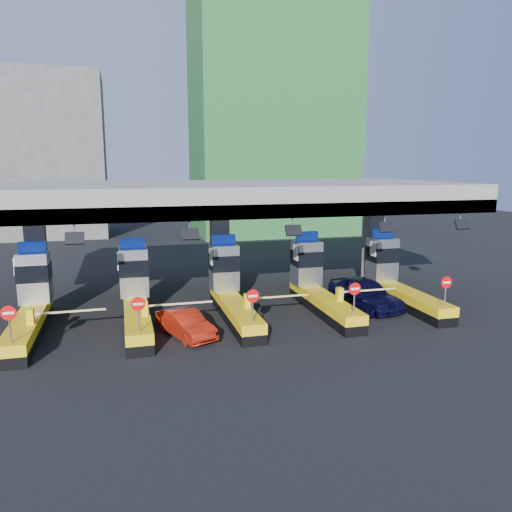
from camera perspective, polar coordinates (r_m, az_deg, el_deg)
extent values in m
plane|color=black|center=(27.30, -2.87, -6.73)|extent=(120.00, 120.00, 0.00)
cube|color=slate|center=(29.09, -4.25, 6.85)|extent=(28.00, 12.00, 1.50)
cube|color=#4C4C49|center=(23.56, -1.59, 5.09)|extent=(28.00, 0.60, 0.70)
cube|color=slate|center=(29.34, -23.70, -0.86)|extent=(1.00, 1.00, 5.50)
cube|color=slate|center=(29.51, -4.16, 0.06)|extent=(1.00, 1.00, 5.50)
cube|color=slate|center=(32.88, 13.21, 0.87)|extent=(1.00, 1.00, 5.50)
cylinder|color=slate|center=(23.06, -20.03, 2.85)|extent=(0.06, 0.06, 0.50)
cube|color=black|center=(22.91, -20.02, 1.92)|extent=(0.80, 0.38, 0.54)
cylinder|color=slate|center=(23.17, -7.61, 3.42)|extent=(0.06, 0.06, 0.50)
cube|color=black|center=(23.02, -7.53, 2.49)|extent=(0.80, 0.38, 0.54)
cylinder|color=slate|center=(24.33, 4.16, 3.81)|extent=(0.06, 0.06, 0.50)
cube|color=black|center=(24.19, 4.31, 2.93)|extent=(0.80, 0.38, 0.54)
cylinder|color=slate|center=(26.40, 14.49, 4.02)|extent=(0.06, 0.06, 0.50)
cube|color=black|center=(26.27, 14.67, 3.21)|extent=(0.80, 0.38, 0.54)
cylinder|color=slate|center=(28.88, 22.30, 4.09)|extent=(0.06, 0.06, 0.50)
cube|color=black|center=(28.76, 22.49, 3.36)|extent=(0.80, 0.38, 0.54)
cube|color=black|center=(26.10, -24.57, -7.92)|extent=(1.20, 8.00, 0.50)
cube|color=#E5B70C|center=(25.96, -24.65, -6.87)|extent=(1.20, 8.00, 0.50)
cube|color=#9EA3A8|center=(28.26, -23.98, -2.21)|extent=(1.50, 1.50, 2.60)
cube|color=black|center=(28.18, -24.03, -1.63)|extent=(1.56, 1.56, 0.90)
cube|color=#0C2DBF|center=(27.99, -24.22, 0.95)|extent=(1.30, 0.35, 0.55)
cube|color=white|center=(27.98, -25.80, -1.01)|extent=(0.06, 0.70, 0.90)
cylinder|color=slate|center=(22.32, -26.30, -7.32)|extent=(0.07, 0.07, 1.30)
cylinder|color=red|center=(22.12, -26.44, -5.86)|extent=(0.60, 0.04, 0.60)
cube|color=white|center=(22.10, -26.45, -5.87)|extent=(0.42, 0.02, 0.10)
cube|color=#E5B70C|center=(24.60, -24.39, -6.31)|extent=(0.30, 0.35, 0.70)
cube|color=white|center=(24.35, -20.56, -5.96)|extent=(3.20, 0.08, 0.08)
cube|color=black|center=(25.72, -13.43, -7.51)|extent=(1.20, 8.00, 0.50)
cube|color=#E5B70C|center=(25.57, -13.48, -6.44)|extent=(1.20, 8.00, 0.50)
cube|color=#9EA3A8|center=(27.91, -13.80, -1.76)|extent=(1.50, 1.50, 2.60)
cube|color=black|center=(27.83, -13.82, -1.16)|extent=(1.56, 1.56, 0.90)
cube|color=#0C2DBF|center=(27.63, -13.94, 1.45)|extent=(1.30, 0.35, 0.55)
cube|color=white|center=(27.47, -15.51, -0.54)|extent=(0.06, 0.70, 0.90)
cylinder|color=slate|center=(21.86, -13.27, -6.85)|extent=(0.07, 0.07, 1.30)
cylinder|color=red|center=(21.67, -13.33, -5.36)|extent=(0.60, 0.04, 0.60)
cube|color=white|center=(21.64, -13.33, -5.37)|extent=(0.42, 0.02, 0.10)
cube|color=#E5B70C|center=(24.26, -12.61, -5.84)|extent=(0.30, 0.35, 0.70)
cube|color=white|center=(24.35, -8.73, -5.41)|extent=(3.20, 0.08, 0.08)
cube|color=black|center=(26.29, -2.40, -6.83)|extent=(1.20, 8.00, 0.50)
cube|color=#E5B70C|center=(26.15, -2.41, -5.78)|extent=(1.20, 8.00, 0.50)
cube|color=#9EA3A8|center=(28.44, -3.68, -1.25)|extent=(1.50, 1.50, 2.60)
cube|color=black|center=(28.36, -3.68, -0.67)|extent=(1.56, 1.56, 0.90)
cube|color=#0C2DBF|center=(28.16, -3.72, 1.90)|extent=(1.30, 0.35, 0.55)
cube|color=white|center=(27.87, -5.19, -0.05)|extent=(0.06, 0.70, 0.90)
cylinder|color=slate|center=(22.54, -0.40, -6.04)|extent=(0.07, 0.07, 1.30)
cylinder|color=red|center=(22.35, -0.38, -4.59)|extent=(0.60, 0.04, 0.60)
cube|color=white|center=(22.33, -0.36, -4.60)|extent=(0.42, 0.02, 0.10)
cube|color=#E5B70C|center=(24.94, -1.02, -5.14)|extent=(0.30, 0.35, 0.70)
cube|color=white|center=(25.35, 2.61, -4.66)|extent=(3.20, 0.08, 0.08)
cube|color=black|center=(27.77, 7.76, -5.97)|extent=(1.20, 8.00, 0.50)
cube|color=#E5B70C|center=(27.64, 7.79, -4.98)|extent=(1.20, 8.00, 0.50)
cube|color=#9EA3A8|center=(29.81, 5.77, -0.74)|extent=(1.50, 1.50, 2.60)
cube|color=black|center=(29.74, 5.80, -0.18)|extent=(1.56, 1.56, 0.90)
cube|color=#0C2DBF|center=(29.55, 5.83, 2.26)|extent=(1.30, 0.35, 0.55)
cube|color=white|center=(29.13, 4.54, 0.42)|extent=(0.06, 0.70, 0.90)
cylinder|color=slate|center=(24.25, 11.15, -5.06)|extent=(0.07, 0.07, 1.30)
cylinder|color=red|center=(24.07, 11.23, -3.70)|extent=(0.60, 0.04, 0.60)
cube|color=white|center=(24.05, 11.26, -3.71)|extent=(0.42, 0.02, 0.10)
cube|color=#E5B70C|center=(26.56, 9.52, -4.32)|extent=(0.30, 0.35, 0.70)
cube|color=white|center=(27.25, 12.69, -3.84)|extent=(3.20, 0.08, 0.08)
cube|color=black|center=(30.02, 16.63, -5.07)|extent=(1.20, 8.00, 0.50)
cube|color=#E5B70C|center=(29.90, 16.68, -4.15)|extent=(1.20, 8.00, 0.50)
cube|color=#9EA3A8|center=(31.92, 14.19, -0.27)|extent=(1.50, 1.50, 2.60)
cube|color=black|center=(31.85, 14.23, 0.25)|extent=(1.56, 1.56, 0.90)
cube|color=#0C2DBF|center=(31.67, 14.32, 2.54)|extent=(1.30, 0.35, 0.55)
cube|color=white|center=(31.16, 13.23, 0.82)|extent=(0.06, 0.70, 0.90)
cylinder|color=slate|center=(26.80, 20.82, -4.07)|extent=(0.07, 0.07, 1.30)
cylinder|color=red|center=(26.64, 20.94, -2.84)|extent=(0.60, 0.04, 0.60)
cube|color=white|center=(26.62, 20.97, -2.85)|extent=(0.42, 0.02, 0.10)
cube|color=#E5B70C|center=(28.97, 18.57, -3.49)|extent=(0.30, 0.35, 0.70)
cube|color=white|center=(29.88, 21.22, -3.05)|extent=(3.20, 0.08, 0.08)
cube|color=#1E5926|center=(60.41, 1.84, 16.04)|extent=(18.00, 12.00, 28.00)
cube|color=#4C4C49|center=(62.10, -23.42, 10.43)|extent=(14.00, 10.00, 18.00)
imported|color=black|center=(28.94, 12.35, -4.17)|extent=(2.96, 5.41, 1.75)
imported|color=#A11D0C|center=(23.98, -8.09, -7.67)|extent=(2.68, 4.08, 1.27)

